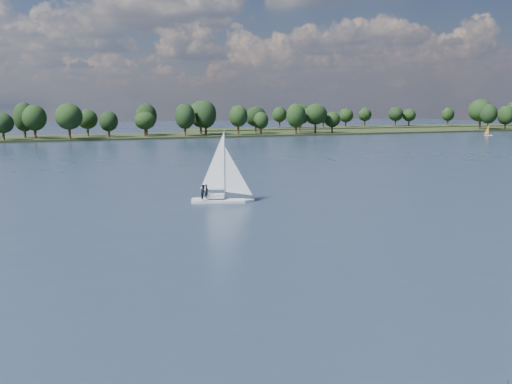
{
  "coord_description": "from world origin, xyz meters",
  "views": [
    {
      "loc": [
        -34.54,
        -22.53,
        12.6
      ],
      "look_at": [
        -8.23,
        38.82,
        2.5
      ],
      "focal_mm": 40.0,
      "sensor_mm": 36.0,
      "label": 1
    }
  ],
  "objects": [
    {
      "name": "dinghy_orange",
      "position": [
        155.03,
        164.78,
        1.2
      ],
      "size": [
        3.34,
        2.79,
        5.08
      ],
      "rotation": [
        0.0,
        0.0,
        -0.58
      ],
      "color": "silver",
      "rests_on": "ground"
    },
    {
      "name": "ground",
      "position": [
        0.0,
        100.0,
        0.0
      ],
      "size": [
        700.0,
        700.0,
        0.0
      ],
      "primitive_type": "plane",
      "color": "#233342",
      "rests_on": "ground"
    },
    {
      "name": "treeline",
      "position": [
        -2.67,
        208.32,
        8.1
      ],
      "size": [
        562.53,
        73.66,
        18.21
      ],
      "color": "black",
      "rests_on": "ground"
    },
    {
      "name": "far_shore_back",
      "position": [
        160.0,
        260.0,
        0.0
      ],
      "size": [
        220.0,
        30.0,
        1.4
      ],
      "primitive_type": "cube",
      "color": "black",
      "rests_on": "ground"
    },
    {
      "name": "sailboat",
      "position": [
        -9.77,
        47.65,
        2.77
      ],
      "size": [
        7.83,
        4.48,
        9.94
      ],
      "rotation": [
        0.0,
        0.0,
        -0.34
      ],
      "color": "silver",
      "rests_on": "ground"
    },
    {
      "name": "far_shore",
      "position": [
        0.0,
        212.0,
        0.0
      ],
      "size": [
        660.0,
        40.0,
        1.5
      ],
      "primitive_type": "cube",
      "color": "black",
      "rests_on": "ground"
    }
  ]
}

